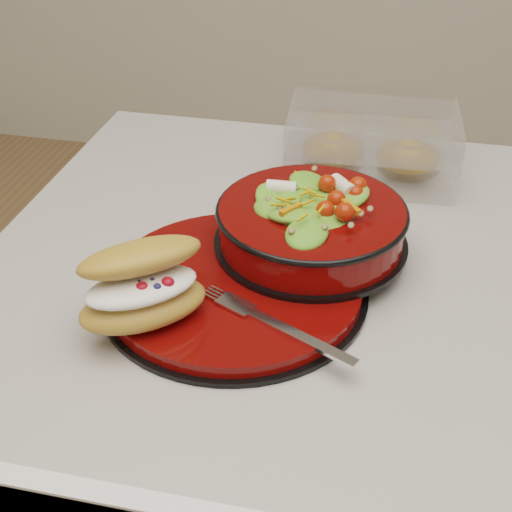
% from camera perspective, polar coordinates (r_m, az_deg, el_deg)
% --- Properties ---
extents(dinner_plate, '(0.29, 0.29, 0.02)m').
position_cam_1_polar(dinner_plate, '(0.78, -1.71, -2.48)').
color(dinner_plate, black).
rests_on(dinner_plate, island_counter).
extents(salad_bowl, '(0.22, 0.22, 0.09)m').
position_cam_1_polar(salad_bowl, '(0.81, 4.46, 2.99)').
color(salad_bowl, black).
rests_on(salad_bowl, dinner_plate).
extents(croissant, '(0.15, 0.15, 0.08)m').
position_cam_1_polar(croissant, '(0.71, -8.96, -2.32)').
color(croissant, '#BB7E39').
rests_on(croissant, dinner_plate).
extents(fork, '(0.16, 0.09, 0.00)m').
position_cam_1_polar(fork, '(0.71, 1.90, -5.64)').
color(fork, silver).
rests_on(fork, dinner_plate).
extents(pastry_box, '(0.24, 0.18, 0.09)m').
position_cam_1_polar(pastry_box, '(1.02, 9.20, 8.94)').
color(pastry_box, white).
rests_on(pastry_box, island_counter).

